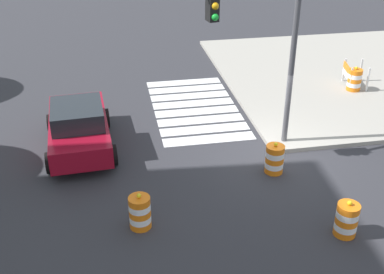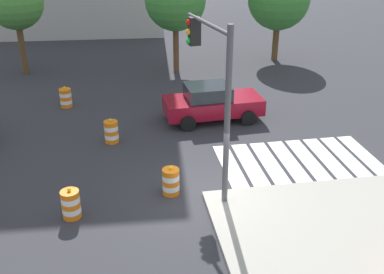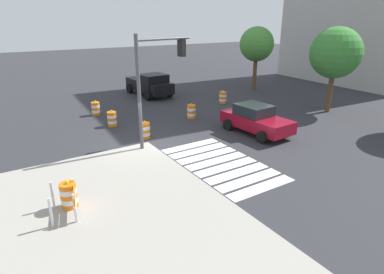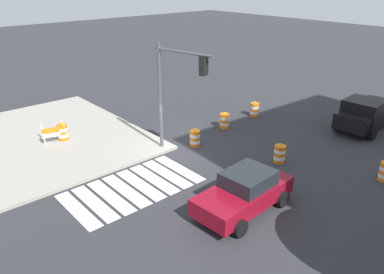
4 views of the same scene
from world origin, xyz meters
TOP-DOWN VIEW (x-y plane):
  - ground_plane at (0.00, 0.00)m, footprint 120.00×120.00m
  - sidewalk_corner at (6.00, -6.00)m, footprint 12.00×12.00m
  - crosswalk_stripes at (4.00, 1.80)m, footprint 5.85×3.20m
  - sports_car at (1.58, 6.11)m, footprint 4.40×2.33m
  - pickup_truck at (-10.41, 5.16)m, footprint 5.26×2.59m
  - traffic_barrel_near_corner at (-2.86, 4.53)m, footprint 0.56×0.56m
  - traffic_barrel_crosswalk_end at (-0.98, 0.30)m, footprint 0.56×0.56m
  - traffic_barrel_median_near at (-4.09, -0.50)m, footprint 0.56×0.56m
  - traffic_barrel_median_far at (-7.05, -0.62)m, footprint 0.56×0.56m
  - traffic_barrel_far_curb at (-4.98, 8.80)m, footprint 0.56×0.56m
  - traffic_barrel_on_sidewalk at (4.22, -4.92)m, footprint 0.56×0.56m
  - construction_barricade at (4.68, -4.98)m, footprint 1.38×1.03m
  - traffic_light_pole at (0.38, 0.52)m, footprint 0.88×3.25m
  - street_tree_streetside_near at (1.01, 13.60)m, footprint 3.42×3.42m
  - street_tree_streetside_far at (-7.74, 14.64)m, footprint 3.09×3.09m

SIDE VIEW (x-z plane):
  - ground_plane at x=0.00m, z-range 0.00..0.00m
  - crosswalk_stripes at x=4.00m, z-range 0.00..0.02m
  - sidewalk_corner at x=6.00m, z-range 0.00..0.15m
  - traffic_barrel_near_corner at x=-2.86m, z-range -0.06..0.96m
  - traffic_barrel_crosswalk_end at x=-0.98m, z-range -0.06..0.96m
  - traffic_barrel_median_near at x=-4.09m, z-range -0.06..0.96m
  - traffic_barrel_median_far at x=-7.05m, z-range -0.06..0.96m
  - traffic_barrel_far_curb at x=-4.98m, z-range -0.06..0.96m
  - traffic_barrel_on_sidewalk at x=4.22m, z-range 0.09..1.11m
  - construction_barricade at x=4.68m, z-range 0.22..1.22m
  - sports_car at x=1.58m, z-range 0.00..1.63m
  - pickup_truck at x=-10.41m, z-range 0.01..1.93m
  - traffic_light_pole at x=0.38m, z-range 1.16..6.66m
  - street_tree_streetside_far at x=-7.74m, z-range 1.25..6.90m
  - street_tree_streetside_near at x=1.01m, z-range 1.18..7.00m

